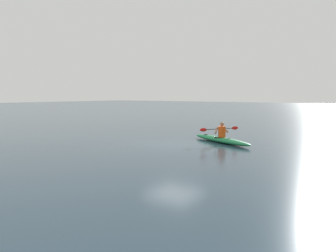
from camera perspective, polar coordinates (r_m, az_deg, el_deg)
ground_plane at (r=16.63m, az=1.06°, el=-2.95°), size 160.00×160.00×0.00m
kayak at (r=17.29m, az=8.64°, el=-2.23°), size 4.18×2.51×0.27m
kayaker at (r=17.18m, az=8.79°, el=-0.76°), size 1.07×2.08×0.75m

